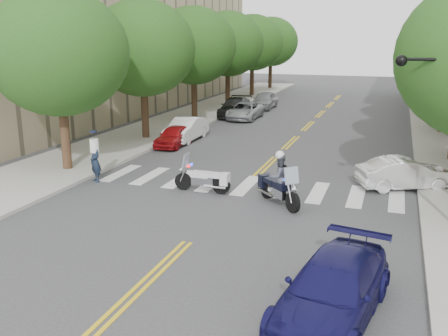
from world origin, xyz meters
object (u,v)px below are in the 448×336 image
at_px(motorcycle_police, 278,181).
at_px(motorcycle_parked, 207,180).
at_px(convertible, 406,174).
at_px(sedan_blue, 333,290).
at_px(officer_standing, 95,161).

bearing_deg(motorcycle_police, motorcycle_parked, -54.10).
xyz_separation_m(motorcycle_parked, convertible, (7.78, 3.22, 0.12)).
xyz_separation_m(motorcycle_parked, sedan_blue, (6.13, -7.93, 0.15)).
bearing_deg(motorcycle_parked, sedan_blue, -141.78).
relative_size(motorcycle_parked, convertible, 0.61).
relative_size(convertible, sedan_blue, 0.84).
height_order(motorcycle_parked, sedan_blue, motorcycle_parked).
bearing_deg(motorcycle_parked, convertible, -66.97).
distance_m(motorcycle_parked, convertible, 8.42).
bearing_deg(motorcycle_police, officer_standing, -47.11).
height_order(motorcycle_police, officer_standing, motorcycle_police).
distance_m(motorcycle_police, sedan_blue, 8.00).
height_order(motorcycle_police, sedan_blue, motorcycle_police).
relative_size(officer_standing, convertible, 0.46).
relative_size(motorcycle_police, motorcycle_parked, 0.88).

